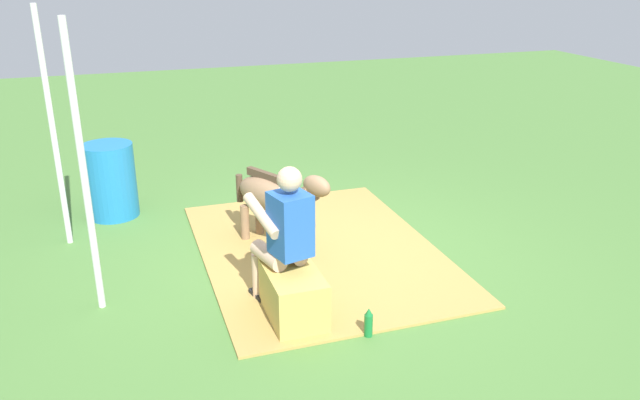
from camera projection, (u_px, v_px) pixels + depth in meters
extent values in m
plane|color=#4C7A38|center=(323.00, 258.00, 6.35)|extent=(24.00, 24.00, 0.00)
cube|color=#AD8C47|center=(319.00, 250.00, 6.48)|extent=(3.17, 2.32, 0.02)
cube|color=tan|center=(293.00, 295.00, 5.21)|extent=(0.69, 0.42, 0.43)
cylinder|color=#D8AD8C|center=(268.00, 255.00, 5.26)|extent=(0.42, 0.24, 0.14)
cylinder|color=#D8AD8C|center=(258.00, 276.00, 5.52)|extent=(0.11, 0.11, 0.43)
cube|color=black|center=(259.00, 295.00, 5.59)|extent=(0.24, 0.15, 0.06)
cylinder|color=#D8AD8C|center=(289.00, 250.00, 5.36)|extent=(0.42, 0.24, 0.14)
cylinder|color=#D8AD8C|center=(278.00, 271.00, 5.62)|extent=(0.11, 0.11, 0.43)
cube|color=black|center=(279.00, 289.00, 5.69)|extent=(0.24, 0.15, 0.06)
cube|color=#2659B2|center=(290.00, 224.00, 5.04)|extent=(0.36, 0.35, 0.52)
cylinder|color=#D8AD8C|center=(262.00, 215.00, 5.08)|extent=(0.51, 0.21, 0.26)
cylinder|color=#D8AD8C|center=(296.00, 207.00, 5.24)|extent=(0.51, 0.21, 0.26)
sphere|color=#D8AD8C|center=(289.00, 179.00, 4.90)|extent=(0.20, 0.20, 0.20)
ellipsoid|color=#8C6B4C|center=(269.00, 194.00, 6.42)|extent=(0.89, 0.67, 0.34)
cylinder|color=#8C6B4C|center=(296.00, 233.00, 6.44)|extent=(0.09, 0.09, 0.40)
cylinder|color=#8C6B4C|center=(281.00, 238.00, 6.31)|extent=(0.09, 0.09, 0.40)
cylinder|color=#8C6B4C|center=(259.00, 218.00, 6.81)|extent=(0.09, 0.09, 0.40)
cylinder|color=#8C6B4C|center=(245.00, 223.00, 6.67)|extent=(0.09, 0.09, 0.40)
cylinder|color=#8C6B4C|center=(303.00, 197.00, 6.06)|extent=(0.41, 0.33, 0.33)
ellipsoid|color=#8C6B4C|center=(317.00, 186.00, 5.89)|extent=(0.36, 0.29, 0.20)
cube|color=#4D3A2A|center=(268.00, 177.00, 6.36)|extent=(0.56, 0.33, 0.08)
cylinder|color=#4D3A2A|center=(240.00, 188.00, 6.75)|extent=(0.07, 0.07, 0.30)
cylinder|color=#197233|center=(368.00, 325.00, 5.01)|extent=(0.07, 0.07, 0.19)
cone|color=#197233|center=(369.00, 312.00, 4.97)|extent=(0.06, 0.06, 0.06)
cylinder|color=#1E72B2|center=(111.00, 181.00, 7.24)|extent=(0.57, 0.57, 0.86)
cylinder|color=silver|center=(84.00, 173.00, 5.04)|extent=(0.06, 0.06, 2.43)
cylinder|color=silver|center=(53.00, 131.00, 6.26)|extent=(0.06, 0.06, 2.43)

